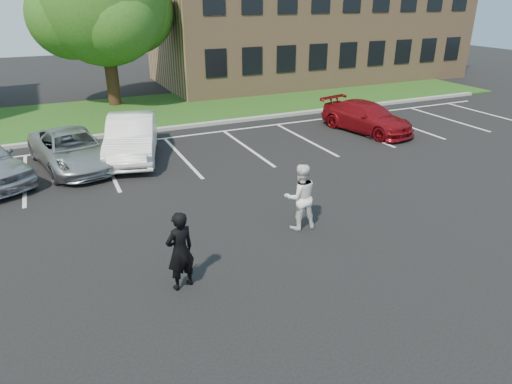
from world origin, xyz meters
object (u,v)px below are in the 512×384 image
man_white_shirt (300,197)px  car_white_sedan (132,137)px  tree (105,5)px  office_building (310,20)px  man_black_suit (180,251)px  car_silver_minivan (72,149)px  car_red_compact (367,117)px

man_white_shirt → car_white_sedan: size_ratio=0.37×
tree → office_building: bearing=13.7°
man_white_shirt → man_black_suit: bearing=28.5°
office_building → car_silver_minivan: bearing=-143.2°
office_building → man_black_suit: bearing=-126.2°
car_silver_minivan → car_white_sedan: car_white_sedan is taller
tree → car_red_compact: size_ratio=1.91×
tree → car_white_sedan: (-0.88, -9.65, -4.54)m
man_white_shirt → car_red_compact: bearing=-128.5°
office_building → man_white_shirt: bearing=-121.2°
car_silver_minivan → car_white_sedan: (2.20, 0.17, 0.14)m
office_building → man_black_suit: (-16.42, -22.42, -3.26)m
car_red_compact → car_silver_minivan: bearing=164.4°
man_black_suit → car_red_compact: man_black_suit is taller
car_red_compact → car_white_sedan: bearing=162.8°
man_white_shirt → car_silver_minivan: 9.25m
man_black_suit → car_red_compact: (11.21, 8.35, -0.23)m
tree → car_white_sedan: tree is taller
man_white_shirt → car_white_sedan: man_white_shirt is taller
tree → man_white_shirt: bearing=-83.2°
office_building → car_silver_minivan: size_ratio=4.64×
man_black_suit → car_silver_minivan: bearing=-97.1°
man_black_suit → car_silver_minivan: 9.12m
office_building → tree: (-14.84, -3.61, 1.19)m
car_silver_minivan → car_red_compact: size_ratio=1.05×
car_white_sedan → tree: bearing=99.5°
car_silver_minivan → car_red_compact: car_silver_minivan is taller
car_silver_minivan → car_red_compact: 12.72m
tree → man_white_shirt: size_ratio=4.79×
office_building → tree: 15.31m
man_black_suit → car_red_compact: 13.98m
tree → car_red_compact: 14.97m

